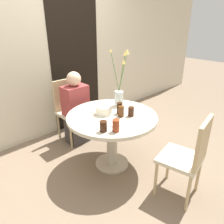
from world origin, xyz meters
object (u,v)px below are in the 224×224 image
Objects in this scene: birthday_cake at (104,110)px; drink_glass_1 at (103,126)px; chair_near_front at (70,107)px; drink_glass_0 at (121,111)px; side_plate at (115,123)px; drink_glass_3 at (131,112)px; chair_far_back at (189,154)px; drink_glass_2 at (119,108)px; person_woman at (76,111)px; flower_vase at (120,91)px; drink_glass_4 at (116,126)px.

birthday_cake is 1.70× the size of drink_glass_1.
chair_near_front reaches higher than drink_glass_0.
side_plate is 0.28m from drink_glass_3.
chair_near_front is 1.14m from side_plate.
drink_glass_2 is (-0.08, 0.89, 0.24)m from chair_far_back.
chair_far_back is at bearing -53.85° from drink_glass_1.
chair_near_front is 0.85× the size of person_woman.
chair_near_front reaches higher than drink_glass_2.
drink_glass_2 is (0.08, -0.96, 0.24)m from chair_near_front.
flower_vase reaches higher than chair_near_front.
drink_glass_0 is at bearing -92.12° from chair_far_back.
flower_vase is at bearing 39.31° from side_plate.
chair_far_back is at bearing -77.89° from birthday_cake.
drink_glass_2 is (0.23, 0.16, 0.06)m from side_plate.
chair_far_back is (0.16, -1.85, 0.00)m from chair_near_front.
birthday_cake reaches higher than drink_glass_4.
drink_glass_4 is at bearing -116.00° from birthday_cake.
side_plate is 0.16× the size of person_woman.
side_plate is at bearing -98.67° from person_woman.
drink_glass_3 is at bearing -112.72° from flower_vase.
drink_glass_3 is (0.27, 0.01, 0.05)m from side_plate.
drink_glass_3 is (0.48, 0.05, -0.00)m from drink_glass_1.
drink_glass_2 is 1.24× the size of drink_glass_3.
flower_vase reaches higher than drink_glass_3.
side_plate is at bearing -154.66° from drink_glass_0.
chair_far_back reaches higher than drink_glass_0.
chair_far_back is 7.35× the size of drink_glass_0.
chair_far_back is at bearing -84.09° from chair_near_front.
drink_glass_1 is 0.87× the size of drink_glass_4.
drink_glass_1 is 1.00× the size of drink_glass_3.
birthday_cake is 0.33m from drink_glass_3.
chair_near_front reaches higher than drink_glass_3.
chair_far_back is 0.81m from side_plate.
drink_glass_4 is (-0.52, -0.46, -0.13)m from flower_vase.
chair_far_back is 0.77m from drink_glass_4.
chair_near_front is 0.99m from drink_glass_2.
birthday_cake is 1.70× the size of drink_glass_3.
drink_glass_1 is (-0.20, -0.04, 0.05)m from side_plate.
birthday_cake is (-0.22, 1.01, 0.23)m from chair_far_back.
side_plate is at bearing -145.36° from drink_glass_2.
flower_vase is 0.36m from drink_glass_0.
chair_far_back is 1.13m from flower_vase.
drink_glass_4 is at bearing -138.32° from flower_vase.
drink_glass_0 is 0.40m from drink_glass_1.
drink_glass_1 and drink_glass_3 have the same top height.
person_woman is at bearing 76.67° from drink_glass_4.
drink_glass_0 is (0.03, -1.03, 0.24)m from chair_near_front.
side_plate is at bearing -107.47° from birthday_cake.
drink_glass_0 is at bearing 36.21° from drink_glass_4.
person_woman is (-0.04, 0.87, -0.26)m from drink_glass_0.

